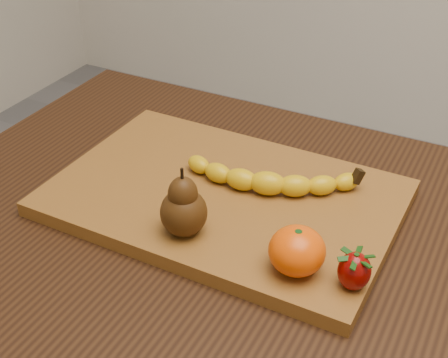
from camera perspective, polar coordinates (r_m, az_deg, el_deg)
The scene contains 6 objects.
table at distance 0.84m, azimuth 3.82°, elevation -11.42°, with size 1.00×0.70×0.76m.
cutting_board at distance 0.83m, azimuth 0.00°, elevation -1.72°, with size 0.45×0.30×0.02m, color brown.
banana at distance 0.82m, azimuth 4.00°, elevation -0.39°, with size 0.20×0.05×0.03m, color #E6B70A, non-canonical shape.
pear at distance 0.74m, azimuth -3.75°, elevation -2.07°, with size 0.06×0.06×0.09m, color #3F230A, non-canonical shape.
mandarin at distance 0.69m, azimuth 6.69°, elevation -6.53°, with size 0.06×0.06×0.05m, color #F64E02.
strawberry at distance 0.69m, azimuth 11.84°, elevation -8.13°, with size 0.04×0.04×0.05m, color #7B0503, non-canonical shape.
Camera 1 is at (0.22, -0.55, 1.25)m, focal length 50.00 mm.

